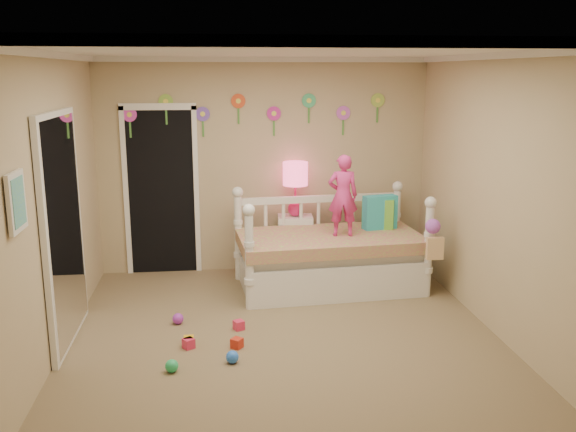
{
  "coord_description": "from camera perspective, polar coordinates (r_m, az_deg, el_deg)",
  "views": [
    {
      "loc": [
        -0.6,
        -5.31,
        2.43
      ],
      "look_at": [
        0.1,
        0.6,
        1.05
      ],
      "focal_mm": 38.93,
      "sensor_mm": 36.0,
      "label": 1
    }
  ],
  "objects": [
    {
      "name": "right_wall",
      "position": [
        6.02,
        18.99,
        1.52
      ],
      "size": [
        0.01,
        4.5,
        2.6
      ],
      "primitive_type": "cube",
      "color": "tan",
      "rests_on": "floor"
    },
    {
      "name": "ceiling",
      "position": [
        5.35,
        -0.32,
        14.88
      ],
      "size": [
        4.0,
        4.5,
        0.01
      ],
      "primitive_type": "cube",
      "color": "white",
      "rests_on": "floor"
    },
    {
      "name": "pillow_turquoise",
      "position": [
        7.37,
        8.38,
        0.35
      ],
      "size": [
        0.41,
        0.22,
        0.39
      ],
      "primitive_type": "cube",
      "rotation": [
        0.0,
        0.0,
        0.21
      ],
      "color": "#25A2BD",
      "rests_on": "daybed"
    },
    {
      "name": "mirror_closet",
      "position": [
        5.93,
        -19.81,
        -1.17
      ],
      "size": [
        0.07,
        1.3,
        2.1
      ],
      "primitive_type": "cube",
      "color": "white",
      "rests_on": "left_wall"
    },
    {
      "name": "pillow_lime",
      "position": [
        7.4,
        8.22,
        0.22
      ],
      "size": [
        0.39,
        0.26,
        0.35
      ],
      "primitive_type": "cube",
      "rotation": [
        0.0,
        0.0,
        -0.36
      ],
      "color": "#6CBD39",
      "rests_on": "daybed"
    },
    {
      "name": "flower_decals",
      "position": [
        7.58,
        -2.92,
        9.33
      ],
      "size": [
        3.4,
        0.02,
        0.5
      ],
      "primitive_type": null,
      "color": "#B2668C",
      "rests_on": "back_wall"
    },
    {
      "name": "nightstand",
      "position": [
        7.73,
        0.66,
        -2.55
      ],
      "size": [
        0.45,
        0.35,
        0.7
      ],
      "primitive_type": "cube",
      "rotation": [
        0.0,
        0.0,
        -0.07
      ],
      "color": "white",
      "rests_on": "floor"
    },
    {
      "name": "floor",
      "position": [
        5.87,
        -0.29,
        -11.4
      ],
      "size": [
        4.0,
        4.5,
        0.01
      ],
      "primitive_type": "cube",
      "color": "#7F684C",
      "rests_on": "ground"
    },
    {
      "name": "closet_doorway",
      "position": [
        7.7,
        -11.49,
        2.35
      ],
      "size": [
        0.9,
        0.04,
        2.07
      ],
      "primitive_type": "cube",
      "color": "black",
      "rests_on": "back_wall"
    },
    {
      "name": "daybed",
      "position": [
        7.11,
        3.81,
        -2.18
      ],
      "size": [
        2.17,
        1.28,
        1.13
      ],
      "primitive_type": null,
      "rotation": [
        0.0,
        0.0,
        0.08
      ],
      "color": "white",
      "rests_on": "floor"
    },
    {
      "name": "wall_picture",
      "position": [
        4.7,
        -23.57,
        1.18
      ],
      "size": [
        0.05,
        0.34,
        0.42
      ],
      "primitive_type": "cube",
      "color": "white",
      "rests_on": "left_wall"
    },
    {
      "name": "left_wall",
      "position": [
        5.61,
        -21.07,
        0.55
      ],
      "size": [
        0.01,
        4.5,
        2.6
      ],
      "primitive_type": "cube",
      "color": "tan",
      "rests_on": "floor"
    },
    {
      "name": "hanging_bag",
      "position": [
        6.77,
        13.09,
        -2.2
      ],
      "size": [
        0.2,
        0.16,
        0.36
      ],
      "primitive_type": null,
      "color": "beige",
      "rests_on": "daybed"
    },
    {
      "name": "toy_scatter",
      "position": [
        5.88,
        -8.27,
        -10.92
      ],
      "size": [
        0.89,
        1.35,
        0.11
      ],
      "primitive_type": null,
      "rotation": [
        0.0,
        0.0,
        -0.07
      ],
      "color": "#996666",
      "rests_on": "floor"
    },
    {
      "name": "crown_molding",
      "position": [
        5.35,
        -0.32,
        14.56
      ],
      "size": [
        4.0,
        4.5,
        0.06
      ],
      "primitive_type": null,
      "color": "white",
      "rests_on": "ceiling"
    },
    {
      "name": "child",
      "position": [
        6.95,
        5.03,
        1.87
      ],
      "size": [
        0.35,
        0.25,
        0.92
      ],
      "primitive_type": "imported",
      "rotation": [
        0.0,
        0.0,
        3.05
      ],
      "color": "#DF3289",
      "rests_on": "daybed"
    },
    {
      "name": "back_wall",
      "position": [
        7.67,
        -2.2,
        4.56
      ],
      "size": [
        4.0,
        0.01,
        2.6
      ],
      "primitive_type": "cube",
      "color": "tan",
      "rests_on": "floor"
    },
    {
      "name": "table_lamp",
      "position": [
        7.55,
        0.67,
        3.26
      ],
      "size": [
        0.3,
        0.3,
        0.67
      ],
      "color": "#E01D63",
      "rests_on": "nightstand"
    }
  ]
}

